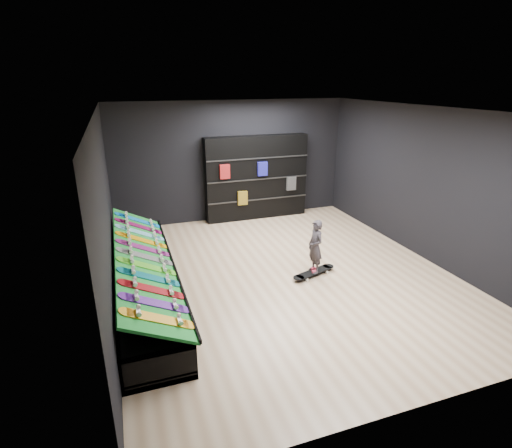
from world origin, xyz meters
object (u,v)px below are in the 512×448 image
object	(u,v)px
display_rack	(144,284)
floor_skateboard	(314,273)
child	(315,257)
back_shelving	(256,178)

from	to	relation	value
display_rack	floor_skateboard	size ratio (longest dim) A/B	4.59
display_rack	floor_skateboard	xyz separation A→B (m)	(3.05, -0.24, -0.20)
floor_skateboard	child	bearing A→B (deg)	0.00
display_rack	floor_skateboard	bearing A→B (deg)	-4.49
back_shelving	child	distance (m)	3.63
back_shelving	child	size ratio (longest dim) A/B	4.43
back_shelving	floor_skateboard	world-z (taller)	back_shelving
floor_skateboard	child	world-z (taller)	child
floor_skateboard	child	size ratio (longest dim) A/B	1.62
display_rack	child	xyz separation A→B (m)	(3.05, -0.24, 0.14)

